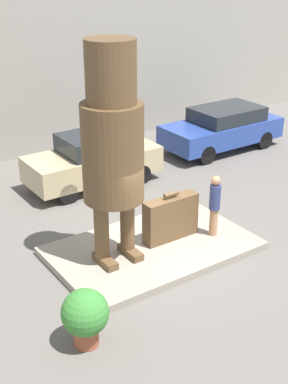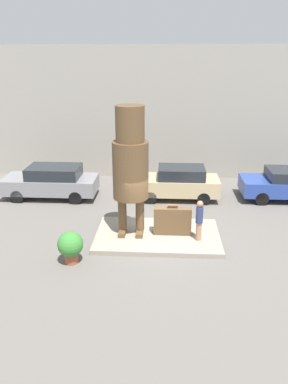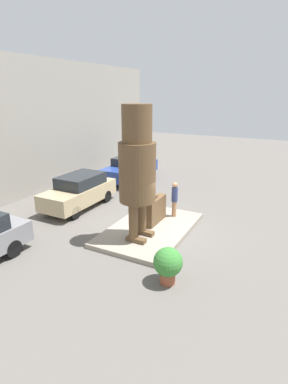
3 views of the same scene
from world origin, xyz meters
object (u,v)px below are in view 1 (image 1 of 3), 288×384
Objects in this scene: giant_suitcase at (171,218)px; planter_pot at (85,315)px; statue_figure at (112,139)px; parked_car_tan at (94,159)px; tourist at (215,203)px; parked_car_blue at (223,127)px.

giant_suitcase is 4.13m from planter_pot.
parked_car_tan is (1.96, 4.40, -2.26)m from statue_figure.
statue_figure is at bearing 47.26° from planter_pot.
parked_car_tan is (-0.66, 4.86, -0.21)m from tourist.
parked_car_tan is at bearing 85.69° from giant_suitcase.
statue_figure is 1.11× the size of parked_car_blue.
parked_car_blue reaches higher than giant_suitcase.
planter_pot is (-9.40, -6.69, -0.16)m from parked_car_blue.
statue_figure is 3.36m from tourist.
parked_car_tan is 7.56m from planter_pot.
tourist is 4.85m from planter_pot.
tourist is at bearing -9.89° from statue_figure.
tourist reaches higher than planter_pot.
parked_car_blue is (4.85, 5.06, -0.23)m from tourist.
parked_car_blue is at bearing 31.62° from statue_figure.
planter_pot is at bearing -132.74° from statue_figure.
planter_pot is (-3.55, -2.11, -0.07)m from giant_suitcase.
parked_car_blue is (7.47, 4.60, -2.28)m from statue_figure.
planter_pot is (-3.88, -6.49, -0.19)m from parked_car_tan.
giant_suitcase is at bearing 30.66° from planter_pot.
tourist is at bearing 97.79° from parked_car_tan.
parked_car_tan is 5.52m from parked_car_blue.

